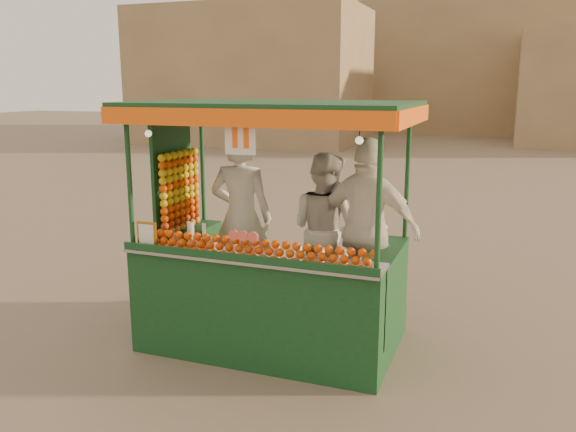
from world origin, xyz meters
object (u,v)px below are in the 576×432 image
(vendor_left, at_px, (241,217))
(vendor_middle, at_px, (324,229))
(vendor_right, at_px, (368,230))
(juice_cart, at_px, (264,270))

(vendor_left, distance_m, vendor_middle, 0.90)
(vendor_middle, relative_size, vendor_right, 0.90)
(vendor_middle, bearing_deg, vendor_left, 35.82)
(vendor_middle, bearing_deg, juice_cart, 76.05)
(vendor_middle, distance_m, vendor_right, 0.58)
(vendor_middle, xyz_separation_m, vendor_right, (0.52, -0.23, 0.09))
(vendor_left, relative_size, vendor_right, 1.02)
(vendor_left, height_order, vendor_right, vendor_left)
(vendor_left, bearing_deg, vendor_middle, -169.61)
(vendor_left, bearing_deg, juice_cart, 132.56)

